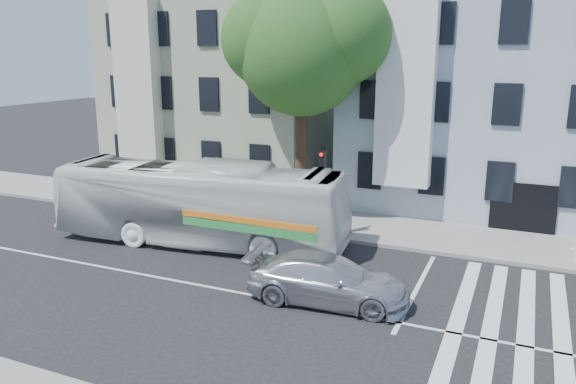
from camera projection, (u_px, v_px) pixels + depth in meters
The scene contains 9 objects.
ground at pixel (203, 286), 18.41m from camera, with size 120.00×120.00×0.00m, color black.
sidewalk_far at pixel (297, 219), 25.51m from camera, with size 80.00×4.00×0.15m, color gray.
building_left at pixel (233, 86), 33.13m from camera, with size 12.00×10.00×11.00m, color #999A81.
building_right at pixel (482, 93), 27.71m from camera, with size 12.00×10.00×11.00m, color #9CAEB9.
street_tree at pixel (305, 43), 24.26m from camera, with size 7.30×5.90×11.10m.
bus at pixel (200, 203), 22.18m from camera, with size 11.81×2.76×3.29m, color white.
sedan at pixel (328, 279), 17.09m from camera, with size 4.98×2.03×1.45m, color silver.
hedge at pixel (156, 201), 26.99m from camera, with size 8.50×0.84×0.70m, color #225D1E, non-canonical shape.
traffic_signal at pixel (323, 180), 22.31m from camera, with size 0.41×0.52×3.91m.
Camera 1 is at (9.41, -14.57, 7.45)m, focal length 35.00 mm.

